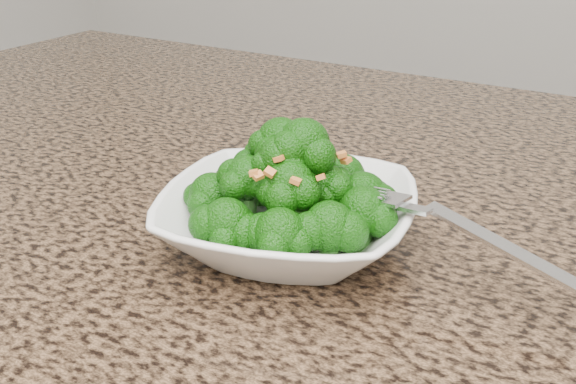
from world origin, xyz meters
The scene contains 5 objects.
granite_counter centered at (0.00, 0.30, 0.89)m, with size 1.64×1.04×0.03m, color brown.
bowl centered at (-0.02, 0.24, 0.92)m, with size 0.20×0.20×0.05m, color white.
broccoli_pile centered at (-0.02, 0.24, 0.98)m, with size 0.18×0.18×0.07m, color #135409, non-canonical shape.
garlic_topping centered at (-0.02, 0.24, 1.02)m, with size 0.11×0.11×0.01m, color orange, non-canonical shape.
fork centered at (0.09, 0.25, 0.96)m, with size 0.19×0.03×0.01m, color silver, non-canonical shape.
Camera 1 is at (0.25, -0.21, 1.18)m, focal length 45.00 mm.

